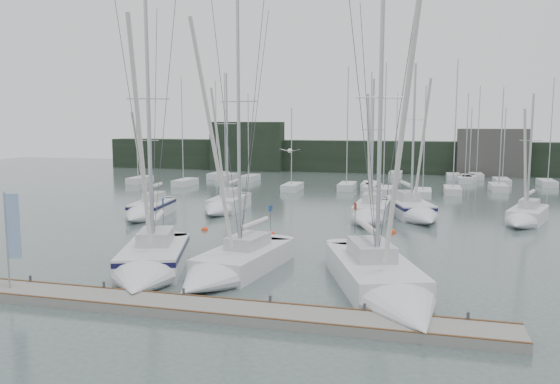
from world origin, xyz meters
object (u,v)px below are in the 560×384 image
(sailboat_near_right, at_px, (387,289))
(buoy_a, at_px, (271,235))
(sailboat_near_left, at_px, (149,265))
(sailboat_mid_c, at_px, (369,214))
(sailboat_near_center, at_px, (225,269))
(buoy_c, at_px, (205,230))
(sailboat_mid_e, at_px, (524,218))
(dock_banner, at_px, (11,231))
(buoy_b, at_px, (392,233))
(sailboat_mid_d, at_px, (415,211))
(sailboat_mid_a, at_px, (146,211))
(sailboat_mid_b, at_px, (224,206))

(sailboat_near_right, bearing_deg, buoy_a, 105.46)
(sailboat_near_left, relative_size, sailboat_mid_c, 1.27)
(sailboat_near_center, relative_size, buoy_c, 30.62)
(sailboat_mid_e, relative_size, dock_banner, 2.43)
(sailboat_mid_c, distance_m, buoy_a, 9.43)
(buoy_b, xyz_separation_m, buoy_c, (-13.59, -2.50, 0.00))
(dock_banner, bearing_deg, sailboat_near_right, -5.76)
(sailboat_mid_d, bearing_deg, sailboat_mid_c, -164.23)
(sailboat_near_right, height_order, dock_banner, sailboat_near_right)
(sailboat_mid_a, relative_size, dock_banner, 2.39)
(sailboat_near_left, xyz_separation_m, dock_banner, (-4.52, -4.37, 2.42))
(sailboat_near_left, height_order, sailboat_mid_e, sailboat_near_left)
(sailboat_near_left, relative_size, buoy_a, 26.80)
(sailboat_near_left, xyz_separation_m, sailboat_mid_b, (-3.50, 20.27, -0.07))
(buoy_b, bearing_deg, sailboat_near_center, -118.50)
(sailboat_mid_d, bearing_deg, sailboat_near_right, -109.38)
(sailboat_near_right, xyz_separation_m, buoy_a, (-8.96, 12.67, -0.62))
(sailboat_near_left, relative_size, buoy_b, 26.74)
(sailboat_near_left, xyz_separation_m, sailboat_near_center, (3.92, 0.76, -0.11))
(sailboat_mid_b, bearing_deg, sailboat_mid_c, -7.43)
(sailboat_near_right, distance_m, sailboat_mid_a, 26.82)
(sailboat_mid_e, xyz_separation_m, buoy_a, (-18.12, -8.73, -0.54))
(sailboat_near_right, height_order, sailboat_mid_d, sailboat_near_right)
(sailboat_mid_a, relative_size, sailboat_mid_d, 0.79)
(buoy_a, bearing_deg, sailboat_mid_d, 43.47)
(buoy_a, bearing_deg, sailboat_mid_c, 48.22)
(sailboat_mid_c, height_order, buoy_b, sailboat_mid_c)
(sailboat_near_right, relative_size, buoy_a, 26.66)
(sailboat_mid_e, relative_size, buoy_c, 21.70)
(sailboat_mid_a, height_order, sailboat_mid_c, sailboat_mid_c)
(sailboat_mid_b, height_order, dock_banner, sailboat_mid_b)
(buoy_c, height_order, dock_banner, dock_banner)
(sailboat_near_right, distance_m, sailboat_mid_d, 22.00)
(sailboat_near_right, bearing_deg, sailboat_mid_d, 67.94)
(buoy_c, bearing_deg, sailboat_mid_a, 151.89)
(sailboat_mid_c, distance_m, sailboat_mid_e, 11.98)
(sailboat_near_right, distance_m, buoy_c, 19.38)
(sailboat_mid_a, height_order, buoy_c, sailboat_mid_a)
(sailboat_near_left, height_order, buoy_c, sailboat_near_left)
(sailboat_near_center, xyz_separation_m, buoy_c, (-5.94, 11.59, -0.54))
(sailboat_near_left, bearing_deg, sailboat_mid_e, 25.77)
(sailboat_mid_d, height_order, sailboat_mid_e, sailboat_mid_d)
(sailboat_near_center, bearing_deg, dock_banner, -140.05)
(sailboat_near_center, relative_size, sailboat_mid_d, 1.13)
(sailboat_near_left, height_order, sailboat_mid_b, sailboat_near_left)
(sailboat_near_right, relative_size, sailboat_mid_e, 1.42)
(sailboat_near_center, distance_m, buoy_a, 11.16)
(sailboat_mid_c, relative_size, buoy_a, 21.05)
(sailboat_near_left, bearing_deg, sailboat_mid_a, 100.60)
(sailboat_mid_d, height_order, dock_banner, sailboat_mid_d)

